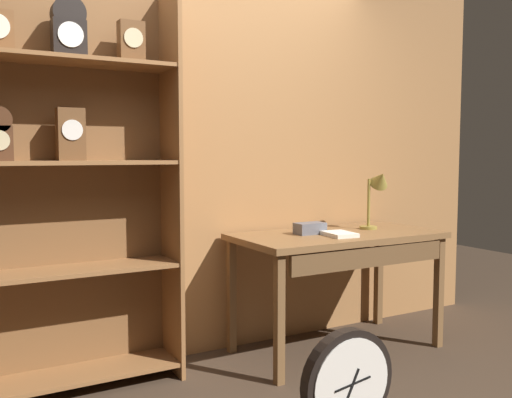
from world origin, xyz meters
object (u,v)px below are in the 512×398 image
Objects in this scene: workbench at (340,246)px; desk_lamp at (378,187)px; bookshelf at (30,182)px; round_clock_large at (348,384)px; toolbox_small at (310,228)px; open_repair_manual at (339,234)px.

desk_lamp is (0.35, 0.03, 0.38)m from workbench.
bookshelf reaches higher than round_clock_large.
toolbox_small reaches higher than workbench.
bookshelf is 1.64× the size of workbench.
desk_lamp reaches higher than toolbox_small.
open_repair_manual is (1.78, -0.35, -0.36)m from bookshelf.
open_repair_manual reaches higher than round_clock_large.
toolbox_small is 0.38× the size of round_clock_large.
workbench is at bearing 56.49° from open_repair_manual.
desk_lamp reaches higher than round_clock_large.
bookshelf reaches higher than toolbox_small.
bookshelf is 1.93m from workbench.
toolbox_small is at bearing 63.84° from round_clock_large.
open_repair_manual is at bearing 54.42° from round_clock_large.
bookshelf is at bearing 172.37° from workbench.
open_repair_manual is at bearing -57.19° from toolbox_small.
workbench is 3.17× the size of desk_lamp.
bookshelf reaches higher than desk_lamp.
round_clock_large is (-0.69, -0.96, -0.44)m from workbench.
workbench is at bearing -7.63° from bookshelf.
open_repair_manual is 0.42× the size of round_clock_large.
bookshelf is at bearing 174.84° from open_repair_manual.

